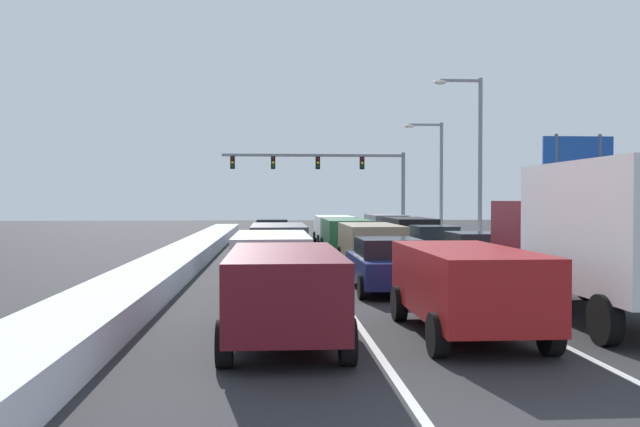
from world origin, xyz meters
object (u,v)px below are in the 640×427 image
suv_tan_center_lane_third (371,242)px  suv_charcoal_left_lane_third (279,243)px  suv_silver_left_lane_second (272,259)px  street_lamp_right_mid (474,148)px  sedan_charcoal_right_lane_third (433,244)px  suv_black_right_lane_fourth (409,231)px  suv_white_center_lane_fifth (334,228)px  roadside_sign_right (578,167)px  suv_green_center_lane_fourth (346,233)px  sedan_black_left_lane_fourth (274,239)px  suv_maroon_left_lane_nearest (284,287)px  sedan_gray_left_lane_fifth (272,233)px  sedan_silver_right_lane_second (475,255)px  street_lamp_right_far (436,169)px  box_truck_right_lane_nearest (602,232)px  suv_gray_right_lane_fifth (386,225)px  traffic_light_gantry (335,169)px  sedan_navy_center_lane_second (387,264)px  suv_red_center_lane_nearest (466,283)px

suv_tan_center_lane_third → suv_charcoal_left_lane_third: size_ratio=1.00×
suv_silver_left_lane_second → street_lamp_right_mid: (10.81, 17.59, 4.35)m
sedan_charcoal_right_lane_third → suv_black_right_lane_fourth: (0.18, 5.82, 0.25)m
suv_white_center_lane_fifth → roadside_sign_right: size_ratio=0.89×
suv_green_center_lane_fourth → suv_silver_left_lane_second: same height
suv_black_right_lane_fourth → sedan_black_left_lane_fourth: 7.17m
roadside_sign_right → suv_silver_left_lane_second: bearing=-140.5°
suv_maroon_left_lane_nearest → sedan_gray_left_lane_fifth: suv_maroon_left_lane_nearest is taller
sedan_charcoal_right_lane_third → suv_tan_center_lane_third: suv_tan_center_lane_third is taller
sedan_silver_right_lane_second → roadside_sign_right: (6.87, 7.35, 3.25)m
suv_tan_center_lane_third → street_lamp_right_far: street_lamp_right_far is taller
sedan_silver_right_lane_second → suv_white_center_lane_fifth: 15.75m
sedan_charcoal_right_lane_third → suv_silver_left_lane_second: size_ratio=0.92×
suv_silver_left_lane_second → box_truck_right_lane_nearest: bearing=-30.7°
suv_gray_right_lane_fifth → traffic_light_gantry: bearing=100.6°
suv_gray_right_lane_fifth → suv_charcoal_left_lane_third: same height
sedan_silver_right_lane_second → traffic_light_gantry: traffic_light_gantry is taller
suv_gray_right_lane_fifth → suv_silver_left_lane_second: (-6.88, -22.63, 0.00)m
sedan_silver_right_lane_second → sedan_navy_center_lane_second: (-3.47, -3.05, 0.00)m
sedan_silver_right_lane_second → roadside_sign_right: size_ratio=0.82×
street_lamp_right_mid → roadside_sign_right: street_lamp_right_mid is taller
sedan_charcoal_right_lane_third → suv_green_center_lane_fourth: size_ratio=0.92×
street_lamp_right_far → suv_silver_left_lane_second: bearing=-112.3°
suv_tan_center_lane_third → suv_charcoal_left_lane_third: (-3.42, -0.14, 0.00)m
suv_white_center_lane_fifth → traffic_light_gantry: 14.95m
suv_black_right_lane_fourth → suv_gray_right_lane_fifth: (0.01, 7.24, 0.00)m
sedan_charcoal_right_lane_third → street_lamp_right_mid: (4.14, 8.02, 4.60)m
sedan_silver_right_lane_second → sedan_navy_center_lane_second: 4.62m
suv_gray_right_lane_fifth → street_lamp_right_mid: bearing=-52.0°
sedan_navy_center_lane_second → suv_charcoal_left_lane_third: suv_charcoal_left_lane_third is taller
box_truck_right_lane_nearest → suv_black_right_lane_fourth: size_ratio=1.47×
suv_silver_left_lane_second → sedan_black_left_lane_fourth: (0.11, 13.01, -0.25)m
roadside_sign_right → suv_black_right_lane_fourth: bearing=148.1°
sedan_black_left_lane_fourth → traffic_light_gantry: bearing=77.1°
suv_maroon_left_lane_nearest → street_lamp_right_mid: bearing=65.8°
suv_gray_right_lane_fifth → traffic_light_gantry: traffic_light_gantry is taller
sedan_gray_left_lane_fifth → street_lamp_right_far: (10.96, 7.74, 3.90)m
suv_silver_left_lane_second → sedan_black_left_lane_fourth: 13.01m
suv_red_center_lane_nearest → suv_white_center_lane_fifth: 24.81m
suv_gray_right_lane_fifth → suv_maroon_left_lane_nearest: (-6.64, -28.62, 0.00)m
sedan_silver_right_lane_second → suv_green_center_lane_fourth: suv_green_center_lane_fourth is taller
suv_black_right_lane_fourth → suv_maroon_left_lane_nearest: (-6.63, -21.38, 0.00)m
sedan_charcoal_right_lane_third → street_lamp_right_far: (4.29, 17.19, 3.90)m
suv_white_center_lane_fifth → traffic_light_gantry: (1.35, 14.37, 3.87)m
traffic_light_gantry → street_lamp_right_far: bearing=-48.1°
sedan_black_left_lane_fourth → suv_red_center_lane_nearest: bearing=-79.1°
suv_red_center_lane_nearest → street_lamp_right_mid: 24.61m
street_lamp_right_mid → sedan_black_left_lane_fourth: bearing=-156.8°
suv_charcoal_left_lane_third → sedan_black_left_lane_fourth: size_ratio=1.09×
sedan_gray_left_lane_fifth → street_lamp_right_far: street_lamp_right_far is taller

